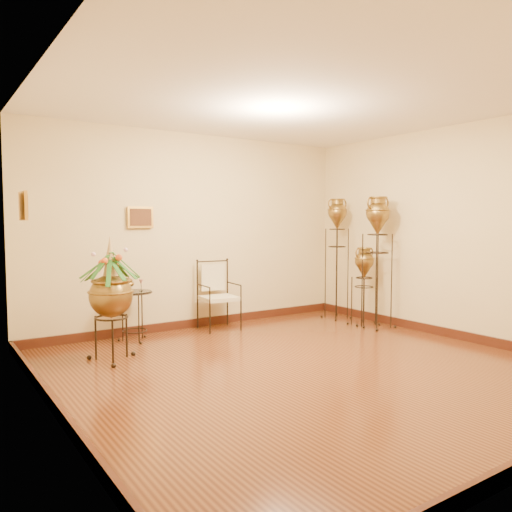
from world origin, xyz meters
TOP-DOWN VIEW (x-y plane):
  - ground at (0.00, 0.00)m, footprint 5.00×5.00m
  - room_shell at (-0.01, 0.01)m, footprint 5.02×5.02m
  - amphora_tall at (2.15, 1.82)m, footprint 0.49×0.49m
  - amphora_mid at (2.15, 0.98)m, footprint 0.53×0.53m
  - amphora_short at (2.12, 1.20)m, footprint 0.42×0.42m
  - planter_urn at (-1.61, 1.41)m, footprint 0.79×0.79m
  - armchair at (0.18, 2.14)m, footprint 0.59×0.56m
  - side_table at (-1.07, 2.15)m, footprint 0.49×0.49m

SIDE VIEW (x-z plane):
  - ground at x=0.00m, z-range 0.00..0.00m
  - side_table at x=-1.07m, z-range -0.07..0.75m
  - armchair at x=0.18m, z-range 0.00..0.98m
  - amphora_short at x=2.12m, z-range 0.00..1.18m
  - planter_urn at x=-1.61m, z-range 0.08..1.49m
  - amphora_mid at x=2.15m, z-range 0.01..1.94m
  - amphora_tall at x=2.15m, z-range 0.02..1.94m
  - room_shell at x=-0.01m, z-range 0.33..3.14m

